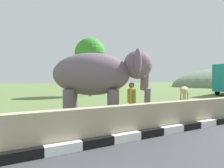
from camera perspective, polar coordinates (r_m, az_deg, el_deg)
The scene contains 5 objects.
barrier_parapet at distance 5.46m, azimuth -4.66°, elevation -12.09°, with size 28.00×0.36×1.00m, color tan.
elephant at distance 7.79m, azimuth -3.34°, elevation 2.54°, with size 4.00×3.33×2.96m.
person_handler at distance 7.93m, azimuth 5.83°, elevation -4.83°, with size 0.34×0.63×1.66m.
cow_near at distance 17.54m, azimuth 20.62°, elevation -1.81°, with size 1.88×1.22×1.23m.
tree_distant at distance 21.84m, azimuth -6.51°, elevation 8.95°, with size 3.41×3.41×6.46m.
Camera 1 is at (-0.20, -0.48, 1.75)m, focal length 30.83 mm.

